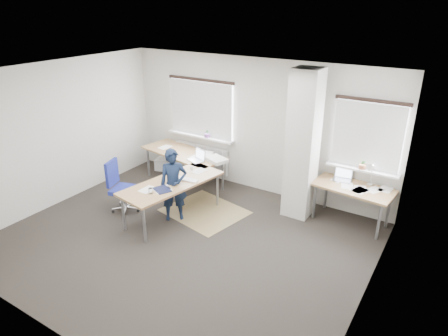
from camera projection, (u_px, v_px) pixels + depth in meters
The scene contains 8 objects.
ground at pixel (183, 240), 6.89m from camera, with size 6.00×6.00×0.00m, color black.
room_shell at pixel (205, 139), 6.47m from camera, with size 6.04×5.04×2.82m.
floor_mat at pixel (205, 211), 7.81m from camera, with size 1.45×1.23×0.01m, color olive.
white_crate at pixel (166, 164), 9.69m from camera, with size 0.46×0.32×0.27m, color white.
desk_main at pixel (180, 168), 8.05m from camera, with size 2.40×2.98×0.96m.
desk_side at pixel (353, 189), 7.19m from camera, with size 1.47×0.85×1.22m.
task_chair at pixel (123, 197), 7.74m from camera, with size 0.59×0.57×1.03m.
person at pixel (174, 185), 7.31m from camera, with size 0.50×0.33×1.38m, color black.
Camera 1 is at (3.72, -4.59, 3.83)m, focal length 32.00 mm.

